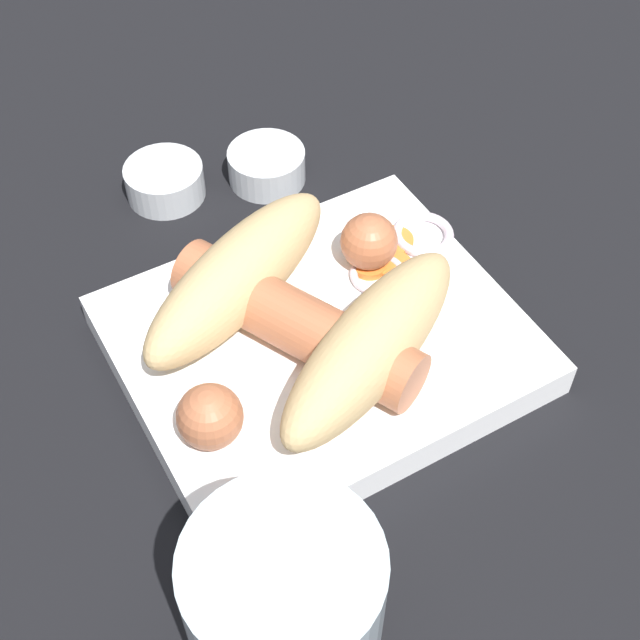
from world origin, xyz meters
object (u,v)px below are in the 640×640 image
condiment_cup_near (267,167)px  condiment_cup_far (165,183)px  sausage (296,322)px  drink_glass (286,625)px  bread_roll (302,309)px  food_tray (320,344)px

condiment_cup_near → condiment_cup_far: same height
sausage → condiment_cup_far: size_ratio=3.17×
sausage → condiment_cup_far: (-0.01, 0.17, -0.03)m
sausage → drink_glass: 0.17m
bread_roll → sausage: bread_roll is taller
drink_glass → condiment_cup_far: bearing=76.1°
food_tray → drink_glass: drink_glass is taller
condiment_cup_far → sausage: bearing=-87.9°
drink_glass → condiment_cup_near: bearing=64.1°
food_tray → condiment_cup_near: size_ratio=4.11×
food_tray → sausage: size_ratio=1.30×
condiment_cup_near → sausage: bearing=-111.6°
drink_glass → sausage: bearing=60.1°
food_tray → condiment_cup_near: 0.16m
condiment_cup_far → condiment_cup_near: bearing=-16.6°
bread_roll → condiment_cup_near: 0.16m
condiment_cup_near → drink_glass: 0.33m
condiment_cup_near → bread_roll: bearing=-110.1°
food_tray → bread_roll: (-0.01, 0.00, 0.03)m
bread_roll → condiment_cup_far: bearing=93.8°
food_tray → condiment_cup_near: same height
sausage → condiment_cup_far: bearing=92.1°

